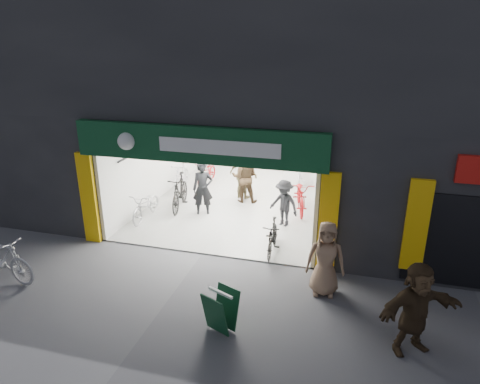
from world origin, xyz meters
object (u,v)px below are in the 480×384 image
at_px(bike_left_front, 146,206).
at_px(pedestrian_near, 326,259).
at_px(sandwich_board, 221,310).
at_px(parked_bike, 2,259).
at_px(bike_right_front, 272,237).

relative_size(bike_left_front, pedestrian_near, 0.99).
height_order(pedestrian_near, sandwich_board, pedestrian_near).
bearing_deg(parked_bike, pedestrian_near, -70.39).
height_order(bike_left_front, bike_right_front, bike_right_front).
xyz_separation_m(parked_bike, pedestrian_near, (7.39, 1.46, 0.30)).
relative_size(bike_left_front, bike_right_front, 1.13).
distance_m(bike_right_front, parked_bike, 6.63).
bearing_deg(bike_left_front, pedestrian_near, -25.86).
bearing_deg(sandwich_board, bike_right_front, 107.32).
distance_m(bike_left_front, bike_right_front, 4.45).
bearing_deg(sandwich_board, bike_left_front, 153.73).
bearing_deg(bike_right_front, sandwich_board, -98.29).
relative_size(bike_right_front, parked_bike, 0.80).
xyz_separation_m(bike_left_front, bike_right_front, (4.30, -1.15, 0.01)).
distance_m(parked_bike, sandwich_board, 5.56).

